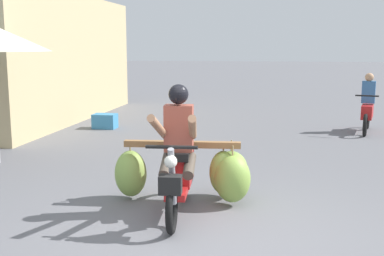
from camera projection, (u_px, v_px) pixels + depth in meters
name	position (u px, v px, depth m)	size (l,w,h in m)	color
ground_plane	(210.00, 246.00, 4.94)	(120.00, 120.00, 0.00)	slate
motorbike_main_loaded	(193.00, 168.00, 6.11)	(1.85, 1.90, 1.58)	black
motorbike_distant_ahead_left	(367.00, 108.00, 11.39)	(0.60, 1.60, 1.40)	black
shopfront_building	(20.00, 58.00, 13.38)	(3.76, 8.26, 3.37)	tan
produce_crate	(105.00, 121.00, 11.97)	(0.56, 0.40, 0.36)	teal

